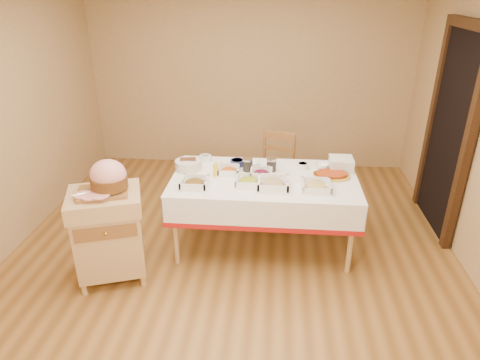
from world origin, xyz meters
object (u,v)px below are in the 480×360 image
(ham_on_board, at_px, (108,179))
(brass_platter, at_px, (331,175))
(dining_table, at_px, (264,192))
(preserve_jar_right, at_px, (271,165))
(plate_stack, at_px, (341,164))
(preserve_jar_left, at_px, (248,165))
(bread_basket, at_px, (188,165))
(dining_chair, at_px, (275,172))
(butcher_cart, at_px, (109,231))
(mustard_bottle, at_px, (216,169))

(ham_on_board, bearing_deg, brass_platter, 19.97)
(dining_table, bearing_deg, brass_platter, 6.10)
(preserve_jar_right, height_order, plate_stack, preserve_jar_right)
(preserve_jar_left, bearing_deg, ham_on_board, -144.91)
(preserve_jar_left, xyz_separation_m, bread_basket, (-0.61, -0.02, -0.01))
(dining_chair, distance_m, bread_basket, 1.14)
(butcher_cart, relative_size, preserve_jar_left, 6.40)
(brass_platter, bearing_deg, preserve_jar_left, 174.35)
(preserve_jar_right, bearing_deg, dining_table, -109.43)
(preserve_jar_right, bearing_deg, butcher_cart, -148.83)
(dining_chair, distance_m, mustard_bottle, 1.04)
(mustard_bottle, height_order, brass_platter, mustard_bottle)
(dining_chair, xyz_separation_m, plate_stack, (0.67, -0.51, 0.35))
(ham_on_board, relative_size, preserve_jar_left, 3.23)
(dining_table, distance_m, mustard_bottle, 0.53)
(preserve_jar_left, relative_size, preserve_jar_right, 1.01)
(ham_on_board, xyz_separation_m, plate_stack, (2.08, 0.91, -0.17))
(dining_table, distance_m, plate_stack, 0.84)
(preserve_jar_right, xyz_separation_m, bread_basket, (-0.85, -0.04, -0.01))
(butcher_cart, distance_m, bread_basket, 1.05)
(ham_on_board, xyz_separation_m, preserve_jar_right, (1.38, 0.82, -0.17))
(ham_on_board, bearing_deg, dining_table, 26.18)
(dining_chair, bearing_deg, butcher_cart, -134.97)
(dining_chair, height_order, preserve_jar_left, dining_chair)
(dining_chair, height_order, plate_stack, dining_chair)
(dining_chair, relative_size, preserve_jar_right, 6.90)
(preserve_jar_right, distance_m, mustard_bottle, 0.57)
(butcher_cart, relative_size, mustard_bottle, 5.37)
(mustard_bottle, relative_size, brass_platter, 0.45)
(ham_on_board, relative_size, brass_platter, 1.22)
(butcher_cart, bearing_deg, ham_on_board, 38.07)
(ham_on_board, xyz_separation_m, preserve_jar_left, (1.14, 0.80, -0.17))
(mustard_bottle, bearing_deg, dining_table, 1.29)
(preserve_jar_left, distance_m, preserve_jar_right, 0.24)
(preserve_jar_left, xyz_separation_m, brass_platter, (0.83, -0.08, -0.04))
(dining_table, bearing_deg, preserve_jar_right, 70.57)
(plate_stack, bearing_deg, preserve_jar_right, -173.24)
(plate_stack, bearing_deg, dining_table, -161.16)
(preserve_jar_right, distance_m, plate_stack, 0.71)
(dining_chair, relative_size, ham_on_board, 2.12)
(dining_table, relative_size, bread_basket, 6.85)
(dining_chair, distance_m, ham_on_board, 2.07)
(ham_on_board, relative_size, bread_basket, 1.65)
(brass_platter, bearing_deg, bread_basket, 177.33)
(dining_chair, height_order, ham_on_board, ham_on_board)
(dining_chair, bearing_deg, dining_table, -97.25)
(plate_stack, bearing_deg, brass_platter, -120.33)
(butcher_cart, relative_size, ham_on_board, 1.98)
(dining_chair, relative_size, preserve_jar_left, 6.86)
(dining_table, distance_m, ham_on_board, 1.51)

